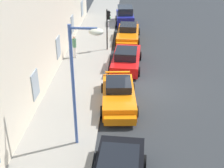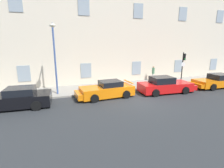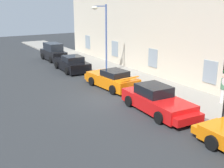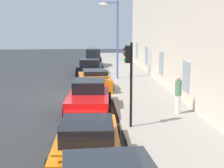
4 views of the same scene
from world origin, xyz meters
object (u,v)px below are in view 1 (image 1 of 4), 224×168
sportscar_tail_end (128,34)px  pedestrian_admiring (74,46)px  hatchback_distant (125,16)px  street_lamp (82,66)px  traffic_light (108,23)px  sportscar_yellow_flank (119,97)px  sportscar_white_middle (126,58)px

sportscar_tail_end → pedestrian_admiring: 6.25m
hatchback_distant → street_lamp: street_lamp is taller
traffic_light → pedestrian_admiring: 3.40m
sportscar_yellow_flank → pedestrian_admiring: (6.81, 3.68, 0.46)m
street_lamp → traffic_light: bearing=-0.9°
sportscar_white_middle → traffic_light: traffic_light is taller
sportscar_white_middle → street_lamp: size_ratio=0.91×
sportscar_white_middle → pedestrian_admiring: 4.22m
sportscar_white_middle → hatchback_distant: hatchback_distant is taller
hatchback_distant → street_lamp: bearing=176.0°
traffic_light → hatchback_distant: bearing=-8.8°
sportscar_tail_end → street_lamp: size_ratio=0.90×
sportscar_tail_end → sportscar_white_middle: bearing=179.6°
pedestrian_admiring → sportscar_yellow_flank: bearing=-151.6°
sportscar_white_middle → traffic_light: size_ratio=1.56×
sportscar_tail_end → pedestrian_admiring: (-4.71, 4.09, 0.46)m
sportscar_white_middle → street_lamp: 10.16m
sportscar_tail_end → hatchback_distant: hatchback_distant is taller
sportscar_white_middle → sportscar_tail_end: bearing=-0.4°
sportscar_white_middle → street_lamp: bearing=169.3°
sportscar_tail_end → street_lamp: street_lamp is taller
sportscar_yellow_flank → pedestrian_admiring: pedestrian_admiring is taller
sportscar_white_middle → traffic_light: bearing=27.6°
sportscar_yellow_flank → traffic_light: traffic_light is taller
sportscar_yellow_flank → hatchback_distant: bearing=-0.1°
sportscar_white_middle → sportscar_tail_end: sportscar_white_middle is taller
sportscar_yellow_flank → traffic_light: bearing=7.9°
hatchback_distant → pedestrian_admiring: (-9.86, 3.70, 0.21)m
sportscar_tail_end → traffic_light: size_ratio=1.55×
sportscar_yellow_flank → street_lamp: size_ratio=0.84×
street_lamp → hatchback_distant: bearing=-4.0°
pedestrian_admiring → traffic_light: bearing=-52.5°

